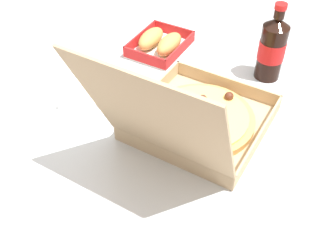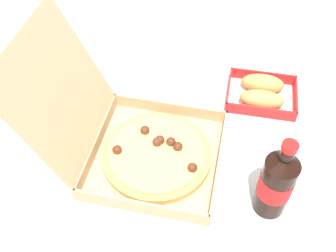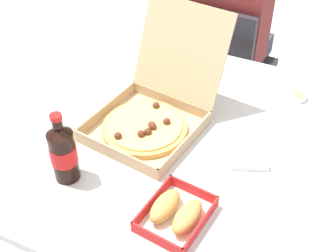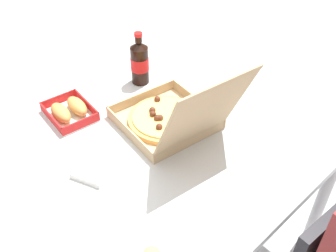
{
  "view_description": "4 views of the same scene",
  "coord_description": "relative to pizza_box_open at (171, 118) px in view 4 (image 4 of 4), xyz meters",
  "views": [
    {
      "loc": [
        -0.27,
        0.67,
        1.38
      ],
      "look_at": [
        -0.0,
        0.03,
        0.72
      ],
      "focal_mm": 41.38,
      "sensor_mm": 36.0,
      "label": 1
    },
    {
      "loc": [
        -0.64,
        -0.1,
        1.5
      ],
      "look_at": [
        0.01,
        -0.04,
        0.74
      ],
      "focal_mm": 42.0,
      "sensor_mm": 36.0,
      "label": 2
    },
    {
      "loc": [
        0.45,
        -0.96,
        1.64
      ],
      "look_at": [
        -0.01,
        0.02,
        0.72
      ],
      "focal_mm": 47.68,
      "sensor_mm": 36.0,
      "label": 3
    },
    {
      "loc": [
        0.7,
        0.8,
        1.64
      ],
      "look_at": [
        -0.05,
        0.02,
        0.73
      ],
      "focal_mm": 42.5,
      "sensor_mm": 36.0,
      "label": 4
    }
  ],
  "objects": [
    {
      "name": "paper_menu",
      "position": [
        -0.36,
        0.23,
        -0.05
      ],
      "size": [
        0.21,
        0.15,
        0.0
      ],
      "primitive_type": "cube",
      "rotation": [
        0.0,
        0.0,
        -0.02
      ],
      "color": "white",
      "rests_on": "dining_table"
    },
    {
      "name": "pizza_box_open",
      "position": [
        0.0,
        0.0,
        0.0
      ],
      "size": [
        0.37,
        0.47,
        0.33
      ],
      "color": "tan",
      "rests_on": "dining_table"
    },
    {
      "name": "ground_plane",
      "position": [
        0.07,
        -0.01,
        -0.75
      ],
      "size": [
        10.0,
        10.0,
        0.0
      ],
      "primitive_type": "plane",
      "color": "#B2B2B7"
    },
    {
      "name": "bread_side_box",
      "position": [
        0.22,
        -0.31,
        -0.02
      ],
      "size": [
        0.17,
        0.21,
        0.06
      ],
      "color": "white",
      "rests_on": "dining_table"
    },
    {
      "name": "napkin_pile",
      "position": [
        0.33,
        -0.01,
        -0.04
      ],
      "size": [
        0.14,
        0.14,
        0.02
      ],
      "primitive_type": "cube",
      "rotation": [
        0.0,
        0.0,
        0.39
      ],
      "color": "white",
      "rests_on": "dining_table"
    },
    {
      "name": "cola_bottle",
      "position": [
        -0.12,
        -0.3,
        0.05
      ],
      "size": [
        0.07,
        0.07,
        0.22
      ],
      "color": "black",
      "rests_on": "dining_table"
    },
    {
      "name": "dining_table",
      "position": [
        0.07,
        -0.01,
        -0.11
      ],
      "size": [
        1.26,
        1.05,
        0.71
      ],
      "color": "silver",
      "rests_on": "ground_plane"
    }
  ]
}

